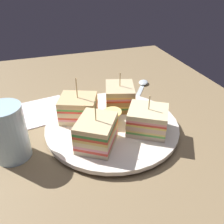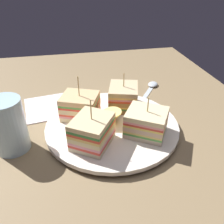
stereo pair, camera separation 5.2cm
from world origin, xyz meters
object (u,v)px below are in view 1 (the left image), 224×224
object	(u,v)px
plate	(112,126)
spoon	(142,85)
drinking_glass	(9,136)
chip_pile	(106,118)
sandwich_wedge_1	(79,108)
sandwich_wedge_0	(120,96)
sandwich_wedge_3	(147,120)
sandwich_wedge_2	(96,133)
napkin	(43,111)

from	to	relation	value
plate	spoon	xyz separation A→B (cm)	(18.05, -15.69, -0.59)
drinking_glass	chip_pile	bearing A→B (deg)	-82.53
plate	sandwich_wedge_1	world-z (taller)	sandwich_wedge_1
chip_pile	drinking_glass	distance (cm)	19.97
sandwich_wedge_0	sandwich_wedge_3	bearing A→B (deg)	26.46
plate	sandwich_wedge_2	xyz separation A→B (cm)	(-5.93, 5.11, 3.54)
sandwich_wedge_1	drinking_glass	bearing A→B (deg)	-133.49
sandwich_wedge_2	sandwich_wedge_3	distance (cm)	11.39
chip_pile	sandwich_wedge_2	bearing A→B (deg)	147.96
sandwich_wedge_2	spoon	distance (cm)	32.01
drinking_glass	napkin	bearing A→B (deg)	-24.15
sandwich_wedge_3	napkin	world-z (taller)	sandwich_wedge_3
sandwich_wedge_1	drinking_glass	distance (cm)	15.83
sandwich_wedge_2	chip_pile	xyz separation A→B (cm)	(6.31, -3.95, -1.33)
plate	sandwich_wedge_1	size ratio (longest dim) A/B	2.93
napkin	spoon	bearing A→B (deg)	-79.92
plate	sandwich_wedge_0	distance (cm)	8.53
sandwich_wedge_0	chip_pile	size ratio (longest dim) A/B	1.36
napkin	drinking_glass	world-z (taller)	drinking_glass
sandwich_wedge_0	sandwich_wedge_1	xyz separation A→B (cm)	(-2.28, 10.67, -0.05)
plate	chip_pile	world-z (taller)	chip_pile
sandwich_wedge_3	chip_pile	size ratio (longest dim) A/B	1.49
sandwich_wedge_0	sandwich_wedge_2	world-z (taller)	sandwich_wedge_2
napkin	drinking_glass	bearing A→B (deg)	155.85
sandwich_wedge_2	chip_pile	bearing A→B (deg)	0.79
plate	sandwich_wedge_0	xyz separation A→B (cm)	(6.62, -4.17, 3.41)
chip_pile	drinking_glass	xyz separation A→B (cm)	(-2.59, 19.74, 1.51)
sandwich_wedge_1	napkin	bearing A→B (deg)	154.59
sandwich_wedge_0	napkin	distance (cm)	19.80
chip_pile	napkin	distance (cm)	18.21
sandwich_wedge_3	spoon	world-z (taller)	sandwich_wedge_3
plate	chip_pile	xyz separation A→B (cm)	(0.37, 1.16, 2.21)
napkin	sandwich_wedge_1	bearing A→B (deg)	-137.44
spoon	sandwich_wedge_0	bearing A→B (deg)	170.28
chip_pile	sandwich_wedge_1	bearing A→B (deg)	53.37
sandwich_wedge_2	spoon	xyz separation A→B (cm)	(23.98, -20.80, -4.13)
sandwich_wedge_2	drinking_glass	size ratio (longest dim) A/B	0.93
spoon	napkin	world-z (taller)	spoon
plate	drinking_glass	size ratio (longest dim) A/B	2.67
napkin	drinking_glass	size ratio (longest dim) A/B	1.16
plate	sandwich_wedge_0	world-z (taller)	sandwich_wedge_0
sandwich_wedge_0	drinking_glass	xyz separation A→B (cm)	(-8.84, 25.08, 0.31)
plate	napkin	world-z (taller)	plate
spoon	napkin	xyz separation A→B (cm)	(-5.32, 29.89, -0.16)
sandwich_wedge_0	spoon	xyz separation A→B (cm)	(11.43, -11.52, -4.00)
sandwich_wedge_0	napkin	world-z (taller)	sandwich_wedge_0
sandwich_wedge_2	sandwich_wedge_3	size ratio (longest dim) A/B	0.98
sandwich_wedge_1	sandwich_wedge_3	distance (cm)	15.63
sandwich_wedge_3	chip_pile	xyz separation A→B (cm)	(5.13, 7.38, -1.06)
chip_pile	napkin	xyz separation A→B (cm)	(12.36, 13.04, -2.96)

